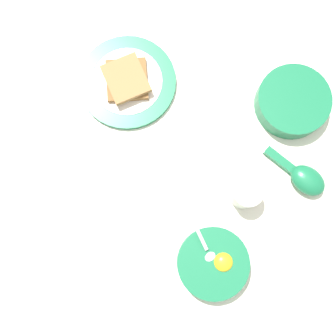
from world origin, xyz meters
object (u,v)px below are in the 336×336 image
toast_plate (127,82)px  drinking_cup (246,193)px  egg_bowl (213,263)px  toast_sandwich (126,79)px  congee_bowl (293,102)px  soup_spoon (304,178)px

toast_plate → drinking_cup: bearing=-80.2°
egg_bowl → toast_sandwich: (0.08, 0.43, 0.00)m
congee_bowl → soup_spoon: bearing=-118.8°
soup_spoon → congee_bowl: congee_bowl is taller
toast_plate → soup_spoon: soup_spoon is taller
drinking_cup → congee_bowl: bearing=26.1°
toast_sandwich → congee_bowl: size_ratio=0.81×
congee_bowl → drinking_cup: (-0.21, -0.10, 0.01)m
egg_bowl → congee_bowl: egg_bowl is taller
toast_sandwich → drinking_cup: size_ratio=1.99×
soup_spoon → drinking_cup: size_ratio=2.37×
egg_bowl → soup_spoon: 0.27m
soup_spoon → congee_bowl: (0.08, 0.15, 0.01)m
egg_bowl → toast_plate: size_ratio=0.70×
egg_bowl → drinking_cup: 0.16m
egg_bowl → toast_sandwich: 0.44m
toast_sandwich → egg_bowl: bearing=-100.2°
congee_bowl → drinking_cup: bearing=-153.9°
egg_bowl → soup_spoon: size_ratio=1.01×
egg_bowl → congee_bowl: size_ratio=0.97×
egg_bowl → soup_spoon: (0.27, 0.03, -0.01)m
egg_bowl → toast_plate: bearing=79.7°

